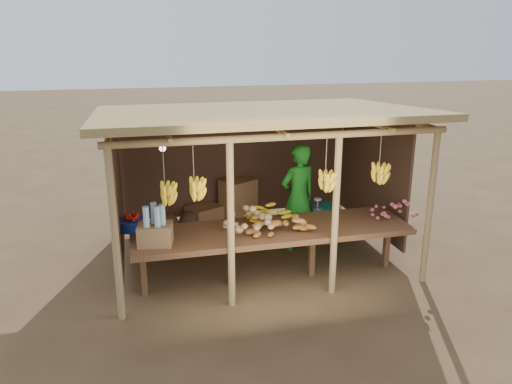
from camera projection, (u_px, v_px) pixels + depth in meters
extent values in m
plane|color=brown|center=(256.00, 254.00, 8.11)|extent=(60.00, 60.00, 0.00)
cylinder|color=#A28153|center=(115.00, 237.00, 5.91)|extent=(0.09, 0.09, 2.20)
cylinder|color=#A28153|center=(430.00, 209.00, 6.88)|extent=(0.09, 0.09, 2.20)
cylinder|color=#A28153|center=(118.00, 173.00, 8.69)|extent=(0.09, 0.09, 2.20)
cylinder|color=#A28153|center=(342.00, 160.00, 9.66)|extent=(0.09, 0.09, 2.20)
cylinder|color=#A28153|center=(231.00, 226.00, 6.23)|extent=(0.09, 0.09, 2.20)
cylinder|color=#A28153|center=(335.00, 217.00, 6.56)|extent=(0.09, 0.09, 2.20)
cylinder|color=#A28153|center=(286.00, 137.00, 6.07)|extent=(4.40, 0.09, 0.09)
cylinder|color=#A28153|center=(235.00, 106.00, 8.85)|extent=(4.40, 0.09, 0.09)
cube|color=#A0814A|center=(256.00, 113.00, 7.44)|extent=(4.70, 3.50, 0.28)
cube|color=#4E3224|center=(236.00, 161.00, 9.13)|extent=(4.20, 0.04, 1.98)
cube|color=#4E3224|center=(118.00, 188.00, 7.46)|extent=(0.04, 2.40, 1.98)
cube|color=#4E3224|center=(372.00, 171.00, 8.42)|extent=(0.04, 2.40, 1.98)
cube|color=brown|center=(272.00, 231.00, 7.00)|extent=(3.90, 1.05, 0.08)
cube|color=brown|center=(143.00, 271.00, 6.70)|extent=(0.08, 0.08, 0.72)
cube|color=brown|center=(231.00, 261.00, 6.98)|extent=(0.08, 0.08, 0.72)
cube|color=brown|center=(312.00, 253.00, 7.26)|extent=(0.08, 0.08, 0.72)
cube|color=brown|center=(387.00, 245.00, 7.54)|extent=(0.08, 0.08, 0.72)
cylinder|color=navy|center=(133.00, 224.00, 6.94)|extent=(0.41, 0.41, 0.14)
cube|color=brown|center=(155.00, 234.00, 6.42)|extent=(0.48, 0.41, 0.27)
imported|color=#1A751C|center=(298.00, 197.00, 8.09)|extent=(0.73, 0.59, 1.76)
cube|color=brown|center=(317.00, 224.00, 8.62)|extent=(0.67, 0.60, 0.54)
cube|color=#0C867C|center=(318.00, 208.00, 8.53)|extent=(0.74, 0.67, 0.05)
cube|color=brown|center=(238.00, 215.00, 9.14)|extent=(0.70, 0.65, 0.45)
cube|color=brown|center=(238.00, 192.00, 9.01)|extent=(0.70, 0.65, 0.45)
cube|color=brown|center=(205.00, 218.00, 9.00)|extent=(0.70, 0.65, 0.45)
ellipsoid|color=#4E3224|center=(169.00, 225.00, 8.70)|extent=(0.39, 0.39, 0.53)
ellipsoid|color=#4E3224|center=(189.00, 224.00, 8.78)|extent=(0.39, 0.39, 0.53)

